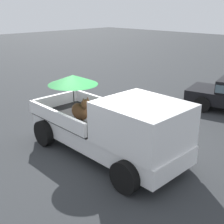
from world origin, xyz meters
TOP-DOWN VIEW (x-y plane):
  - ground_plane at (0.00, 0.00)m, footprint 80.00×80.00m
  - pickup_truck_main at (0.41, -0.03)m, footprint 5.09×2.35m

SIDE VIEW (x-z plane):
  - ground_plane at x=0.00m, z-range 0.00..0.00m
  - pickup_truck_main at x=0.41m, z-range -0.13..2.11m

